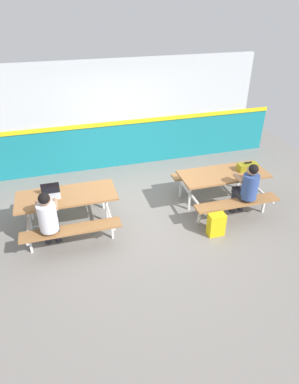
{
  "coord_description": "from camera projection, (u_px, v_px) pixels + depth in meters",
  "views": [
    {
      "loc": [
        -1.53,
        -5.3,
        3.82
      ],
      "look_at": [
        0.0,
        -0.11,
        0.55
      ],
      "focal_mm": 30.79,
      "sensor_mm": 36.0,
      "label": 1
    }
  ],
  "objects": [
    {
      "name": "student_nearer",
      "position": [
        48.0,
        217.0,
        5.34
      ],
      "size": [
        0.36,
        0.53,
        1.21
      ],
      "color": "#2D2D38",
      "rests_on": "ground"
    },
    {
      "name": "laptop_silver",
      "position": [
        51.0,
        194.0,
        5.81
      ],
      "size": [
        0.32,
        0.22,
        0.22
      ],
      "color": "silver",
      "rests_on": "picnic_table_left"
    },
    {
      "name": "student_further",
      "position": [
        247.0,
        187.0,
        6.19
      ],
      "size": [
        0.36,
        0.53,
        1.21
      ],
      "color": "#2D2D38",
      "rests_on": "ground"
    },
    {
      "name": "toolbox_grey",
      "position": [
        247.0,
        167.0,
        6.66
      ],
      "size": [
        0.4,
        0.18,
        0.18
      ],
      "color": "olive",
      "rests_on": "picnic_table_right"
    },
    {
      "name": "ground_plane",
      "position": [
        148.0,
        213.0,
        6.7
      ],
      "size": [
        10.0,
        10.0,
        0.02
      ],
      "primitive_type": "cube",
      "color": "gray"
    },
    {
      "name": "backpack_dark",
      "position": [
        216.0,
        225.0,
        5.98
      ],
      "size": [
        0.3,
        0.22,
        0.44
      ],
      "color": "yellow",
      "rests_on": "ground"
    },
    {
      "name": "accent_backdrop",
      "position": [
        121.0,
        118.0,
        7.94
      ],
      "size": [
        8.0,
        0.14,
        2.6
      ],
      "color": "teal",
      "rests_on": "ground"
    },
    {
      "name": "picnic_table_right",
      "position": [
        223.0,
        180.0,
        6.66
      ],
      "size": [
        1.77,
        1.56,
        0.74
      ],
      "color": "#9E6B3D",
      "rests_on": "ground"
    },
    {
      "name": "picnic_table_left",
      "position": [
        68.0,
        203.0,
        5.95
      ],
      "size": [
        1.77,
        1.56,
        0.74
      ],
      "color": "#9E6B3D",
      "rests_on": "ground"
    }
  ]
}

